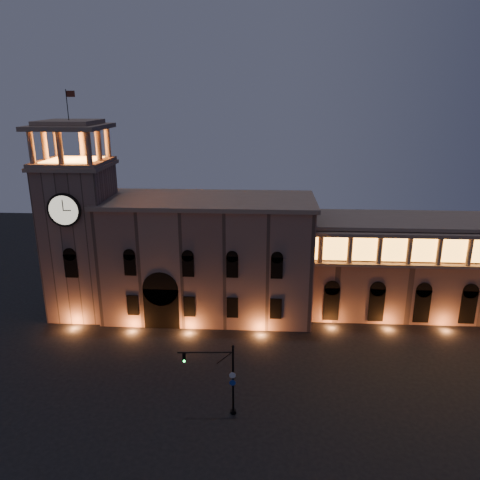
# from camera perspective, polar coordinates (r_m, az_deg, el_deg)

# --- Properties ---
(ground) EXTENTS (160.00, 160.00, 0.00)m
(ground) POSITION_cam_1_polar(r_m,az_deg,el_deg) (53.80, -4.45, -18.93)
(ground) COLOR black
(ground) RESTS_ON ground
(government_building) EXTENTS (30.80, 12.80, 17.60)m
(government_building) POSITION_cam_1_polar(r_m,az_deg,el_deg) (69.31, -3.96, -2.06)
(government_building) COLOR #816254
(government_building) RESTS_ON ground
(clock_tower) EXTENTS (9.80, 9.80, 32.40)m
(clock_tower) POSITION_cam_1_polar(r_m,az_deg,el_deg) (71.93, -18.85, 0.87)
(clock_tower) COLOR #816254
(clock_tower) RESTS_ON ground
(colonnade_wing) EXTENTS (40.60, 11.50, 14.50)m
(colonnade_wing) POSITION_cam_1_polar(r_m,az_deg,el_deg) (75.62, 22.87, -2.91)
(colonnade_wing) COLOR #7C5D4F
(colonnade_wing) RESTS_ON ground
(traffic_light) EXTENTS (5.84, 0.86, 8.02)m
(traffic_light) POSITION_cam_1_polar(r_m,az_deg,el_deg) (49.54, -2.04, -16.50)
(traffic_light) COLOR black
(traffic_light) RESTS_ON ground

